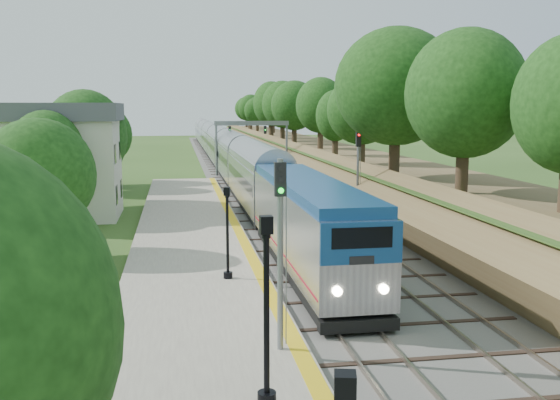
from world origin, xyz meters
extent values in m
plane|color=#2D4C19|center=(0.00, 0.00, 0.00)|extent=(320.00, 320.00, 0.00)
cube|color=#4C4944|center=(2.00, 60.00, 0.06)|extent=(9.50, 170.00, 0.12)
cube|color=gray|center=(-0.72, 60.00, 0.20)|extent=(0.08, 170.00, 0.16)
cube|color=gray|center=(0.72, 60.00, 0.20)|extent=(0.08, 170.00, 0.16)
cube|color=gray|center=(3.28, 60.00, 0.20)|extent=(0.08, 170.00, 0.16)
cube|color=gray|center=(4.72, 60.00, 0.20)|extent=(0.08, 170.00, 0.16)
cube|color=gray|center=(-5.20, 16.00, 0.19)|extent=(6.40, 68.00, 0.38)
cube|color=gold|center=(-2.35, 16.00, 0.39)|extent=(0.55, 68.00, 0.01)
cube|color=brown|center=(11.50, 60.00, 1.50)|extent=(9.00, 170.00, 3.00)
cube|color=brown|center=(7.60, 60.00, 1.30)|extent=(4.47, 170.00, 4.54)
cylinder|color=#332316|center=(10.00, 10.00, 4.31)|extent=(0.60, 0.60, 2.62)
sphere|color=#13340E|center=(10.00, 10.00, 7.88)|extent=(5.70, 5.70, 5.70)
cylinder|color=#332316|center=(10.00, 60.00, 4.31)|extent=(0.60, 0.60, 2.62)
sphere|color=#13340E|center=(10.00, 60.00, 7.88)|extent=(5.70, 5.70, 5.70)
cylinder|color=#332316|center=(10.00, 110.00, 4.31)|extent=(0.60, 0.60, 2.62)
sphere|color=#13340E|center=(10.00, 110.00, 7.88)|extent=(5.70, 5.70, 5.70)
cube|color=beige|center=(-14.00, 30.00, 3.40)|extent=(8.00, 6.00, 6.80)
cube|color=#4E5056|center=(-14.00, 30.00, 7.40)|extent=(8.60, 6.60, 1.20)
cube|color=black|center=(-9.99, 28.20, 1.80)|extent=(0.05, 1.10, 1.30)
cube|color=black|center=(-9.99, 31.80, 1.80)|extent=(0.05, 1.10, 1.30)
cube|color=black|center=(-9.99, 28.20, 4.60)|extent=(0.05, 1.10, 1.30)
cube|color=black|center=(-9.99, 31.80, 4.60)|extent=(0.05, 1.10, 1.30)
cylinder|color=slate|center=(-1.50, 55.00, 3.10)|extent=(0.24, 0.24, 6.20)
cylinder|color=slate|center=(6.50, 55.00, 3.10)|extent=(0.24, 0.24, 6.20)
cube|color=slate|center=(2.50, 55.00, 5.95)|extent=(8.40, 0.25, 0.50)
cube|color=black|center=(0.00, 54.85, 5.20)|extent=(0.30, 0.20, 0.90)
cube|color=black|center=(4.00, 54.85, 5.20)|extent=(0.30, 0.20, 0.90)
cylinder|color=#332316|center=(-12.00, 26.00, 1.22)|extent=(0.60, 0.60, 2.45)
sphere|color=#13340E|center=(-12.00, 26.00, 4.55)|extent=(5.32, 5.32, 5.32)
cylinder|color=#332316|center=(-12.00, 42.00, 1.22)|extent=(0.60, 0.60, 2.45)
sphere|color=#13340E|center=(-12.00, 42.00, 4.55)|extent=(5.32, 5.32, 5.32)
cube|color=black|center=(0.00, 12.57, 0.56)|extent=(2.58, 16.13, 0.56)
cube|color=#B7BAC1|center=(0.00, 12.57, 2.43)|extent=(2.80, 16.80, 3.17)
cube|color=navy|center=(0.00, 12.57, 4.22)|extent=(2.69, 16.13, 0.41)
cube|color=navy|center=(0.00, 4.14, 3.31)|extent=(2.77, 0.10, 1.40)
cube|color=black|center=(0.00, 4.10, 3.50)|extent=(2.05, 0.06, 0.70)
cube|color=maroon|center=(0.00, 12.57, 1.35)|extent=(2.82, 16.47, 0.09)
cube|color=#B7BAC1|center=(0.00, 30.90, 2.10)|extent=(2.80, 18.67, 3.64)
cube|color=#B7BAC1|center=(0.00, 50.17, 2.10)|extent=(2.80, 18.67, 3.64)
cube|color=#B7BAC1|center=(0.00, 69.44, 2.10)|extent=(2.80, 18.67, 3.64)
cube|color=#B7BAC1|center=(0.00, 88.71, 2.10)|extent=(2.80, 18.67, 3.64)
cube|color=#B7BAC1|center=(0.00, 107.98, 2.10)|extent=(2.80, 18.67, 3.64)
cube|color=#B7BAC1|center=(0.00, 127.25, 2.10)|extent=(2.80, 18.67, 3.64)
cube|color=black|center=(-3.96, -8.24, 4.38)|extent=(0.32, 0.32, 0.38)
cube|color=silver|center=(-3.96, -8.24, 4.38)|extent=(0.23, 0.23, 0.28)
cylinder|color=black|center=(-3.82, -0.59, 0.54)|extent=(0.47, 0.47, 0.32)
cylinder|color=black|center=(-3.82, -0.59, 2.63)|extent=(0.15, 0.15, 4.18)
cube|color=black|center=(-3.82, -0.59, 4.93)|extent=(0.31, 0.31, 0.43)
cube|color=silver|center=(-3.82, -0.59, 4.93)|extent=(0.22, 0.22, 0.32)
cylinder|color=black|center=(-3.82, 11.15, 0.51)|extent=(0.39, 0.39, 0.27)
cylinder|color=black|center=(-3.82, 11.15, 2.26)|extent=(0.13, 0.13, 3.48)
cube|color=black|center=(-3.82, 11.15, 4.18)|extent=(0.31, 0.31, 0.36)
cube|color=silver|center=(-3.82, 11.15, 4.18)|extent=(0.22, 0.22, 0.27)
cylinder|color=slate|center=(-2.90, 2.90, 3.30)|extent=(0.18, 0.18, 5.83)
cube|color=black|center=(-2.90, 2.90, 5.61)|extent=(0.34, 0.22, 1.01)
cylinder|color=#0CE526|center=(-2.90, 2.77, 5.61)|extent=(0.16, 0.06, 0.16)
cylinder|color=slate|center=(6.20, 25.57, 3.13)|extent=(0.17, 0.17, 6.03)
cube|color=black|center=(6.20, 25.57, 5.56)|extent=(0.33, 0.21, 0.97)
cylinder|color=#FF0C0C|center=(6.20, 25.44, 5.56)|extent=(0.16, 0.06, 0.16)
camera|label=1|loc=(-5.88, -15.04, 7.69)|focal=40.00mm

